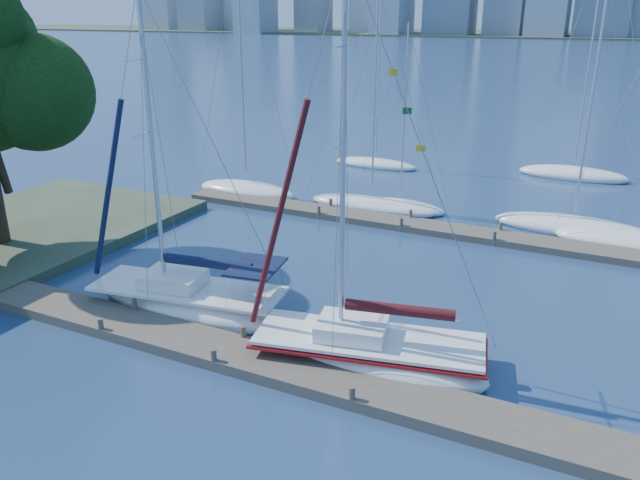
% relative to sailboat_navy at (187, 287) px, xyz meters
% --- Properties ---
extents(ground, '(700.00, 700.00, 0.00)m').
position_rel_sailboat_navy_xyz_m(ground, '(3.58, -2.41, -0.99)').
color(ground, navy).
rests_on(ground, ground).
extents(near_dock, '(26.00, 2.00, 0.40)m').
position_rel_sailboat_navy_xyz_m(near_dock, '(3.58, -2.41, -0.79)').
color(near_dock, '#4E4439').
rests_on(near_dock, ground).
extents(far_dock, '(30.00, 1.80, 0.36)m').
position_rel_sailboat_navy_xyz_m(far_dock, '(5.58, 13.59, -0.81)').
color(far_dock, '#4E4439').
rests_on(far_dock, ground).
extents(far_shore, '(800.00, 100.00, 1.50)m').
position_rel_sailboat_navy_xyz_m(far_shore, '(3.58, 317.59, -0.99)').
color(far_shore, '#38472D').
rests_on(far_shore, ground).
extents(sailboat_navy, '(8.71, 4.02, 12.81)m').
position_rel_sailboat_navy_xyz_m(sailboat_navy, '(0.00, 0.00, 0.00)').
color(sailboat_navy, white).
rests_on(sailboat_navy, ground).
extents(sailboat_maroon, '(8.67, 4.37, 13.64)m').
position_rel_sailboat_navy_xyz_m(sailboat_maroon, '(8.00, -0.57, 0.09)').
color(sailboat_maroon, white).
rests_on(sailboat_maroon, ground).
extents(bg_boat_0, '(7.12, 2.67, 16.30)m').
position_rel_sailboat_navy_xyz_m(bg_boat_0, '(-6.97, 15.38, -0.66)').
color(bg_boat_0, white).
rests_on(bg_boat_0, ground).
extents(bg_boat_1, '(8.25, 4.29, 12.98)m').
position_rel_sailboat_navy_xyz_m(bg_boat_1, '(1.61, 15.96, -0.74)').
color(bg_boat_1, white).
rests_on(bg_boat_1, ground).
extents(bg_boat_2, '(5.74, 2.56, 11.06)m').
position_rel_sailboat_navy_xyz_m(bg_boat_2, '(3.25, 16.50, -0.76)').
color(bg_boat_2, white).
rests_on(bg_boat_2, ground).
extents(bg_boat_3, '(8.72, 5.03, 15.75)m').
position_rel_sailboat_navy_xyz_m(bg_boat_3, '(13.00, 16.91, -0.68)').
color(bg_boat_3, white).
rests_on(bg_boat_3, ground).
extents(bg_boat_6, '(6.81, 3.08, 12.65)m').
position_rel_sailboat_navy_xyz_m(bg_boat_6, '(-2.15, 26.28, -0.75)').
color(bg_boat_6, white).
rests_on(bg_boat_6, ground).
extents(bg_boat_7, '(7.86, 5.07, 15.79)m').
position_rel_sailboat_navy_xyz_m(bg_boat_7, '(11.90, 29.33, -0.68)').
color(bg_boat_7, white).
rests_on(bg_boat_7, ground).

